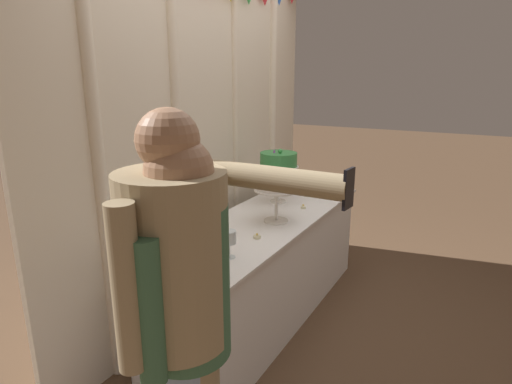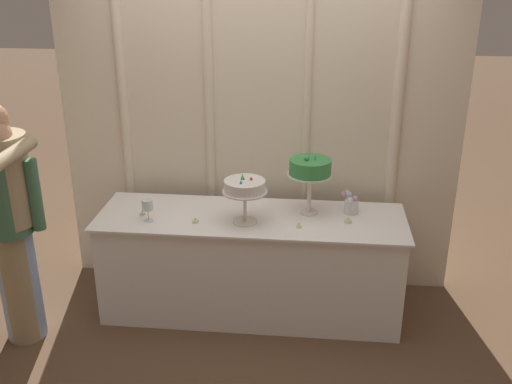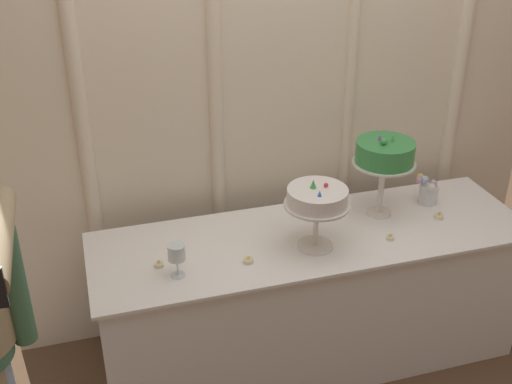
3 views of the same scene
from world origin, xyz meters
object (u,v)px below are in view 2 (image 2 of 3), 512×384
cake_table (251,264)px  guest_girl_blue_dress (8,217)px  cake_display_nearleft (245,188)px  tealight_near_left (195,221)px  flower_vase (351,204)px  cake_display_nearright (310,169)px  tealight_near_right (299,226)px  wine_glass (147,205)px  tealight_far_left (143,214)px  tealight_far_right (348,221)px  guest_man_dark_suit (9,224)px

cake_table → guest_girl_blue_dress: size_ratio=1.31×
cake_display_nearleft → tealight_near_left: (-0.33, -0.04, -0.24)m
flower_vase → cake_display_nearright: bearing=-173.9°
cake_display_nearright → tealight_near_right: (-0.06, -0.24, -0.32)m
wine_glass → tealight_far_left: wine_glass is taller
wine_glass → tealight_near_left: 0.34m
cake_table → wine_glass: (-0.69, -0.15, 0.49)m
guest_girl_blue_dress → tealight_far_right: bearing=11.4°
cake_display_nearleft → cake_display_nearright: size_ratio=0.80×
cake_table → cake_display_nearleft: cake_display_nearleft is taller
tealight_far_left → tealight_far_right: bearing=0.8°
guest_girl_blue_dress → wine_glass: bearing=21.8°
guest_man_dark_suit → cake_display_nearleft: bearing=15.1°
cake_table → cake_display_nearright: 0.81m
cake_display_nearright → guest_girl_blue_dress: size_ratio=0.26×
flower_vase → tealight_far_left: (-1.44, -0.18, -0.06)m
cake_table → cake_display_nearright: (0.40, 0.10, 0.71)m
tealight_near_right → guest_man_dark_suit: bearing=-169.2°
tealight_near_left → guest_man_dark_suit: size_ratio=0.03×
cake_display_nearright → tealight_far_left: size_ratio=10.43×
cake_table → guest_man_dark_suit: bearing=-161.7°
tealight_far_left → guest_girl_blue_dress: size_ratio=0.03×
guest_girl_blue_dress → guest_man_dark_suit: size_ratio=1.06×
wine_glass → flower_vase: wine_glass is taller
guest_man_dark_suit → tealight_far_left: bearing=30.8°
cake_display_nearleft → guest_man_dark_suit: guest_man_dark_suit is taller
flower_vase → guest_girl_blue_dress: guest_girl_blue_dress is taller
tealight_far_right → guest_girl_blue_dress: 2.21m
cake_display_nearleft → cake_display_nearright: (0.43, 0.20, 0.08)m
flower_vase → tealight_far_left: bearing=-172.8°
guest_girl_blue_dress → tealight_near_right: bearing=10.1°
tealight_far_left → cake_table: bearing=4.1°
tealight_near_right → guest_man_dark_suit: size_ratio=0.02×
cake_display_nearright → guest_man_dark_suit: guest_man_dark_suit is taller
guest_girl_blue_dress → guest_man_dark_suit: guest_girl_blue_dress is taller
cake_table → tealight_far_right: size_ratio=43.03×
wine_glass → tealight_far_right: bearing=4.7°
guest_man_dark_suit → cake_table: bearing=18.3°
cake_table → wine_glass: wine_glass is taller
cake_display_nearleft → tealight_near_right: bearing=-7.3°
flower_vase → tealight_near_left: bearing=-165.8°
tealight_far_right → guest_man_dark_suit: bearing=-167.9°
cake_display_nearleft → flower_vase: size_ratio=2.24×
cake_display_nearright → guest_man_dark_suit: (-1.89, -0.59, -0.23)m
guest_girl_blue_dress → cake_display_nearleft: bearing=14.2°
tealight_near_left → tealight_near_right: size_ratio=1.23×
flower_vase → guest_girl_blue_dress: (-2.19, -0.60, 0.07)m
tealight_far_left → guest_girl_blue_dress: guest_girl_blue_dress is taller
tealight_near_right → guest_girl_blue_dress: (-1.84, -0.33, 0.13)m
wine_glass → tealight_near_right: (1.02, -0.00, -0.10)m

